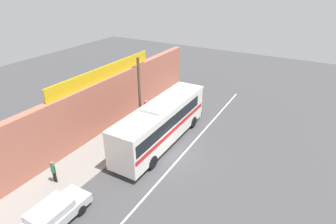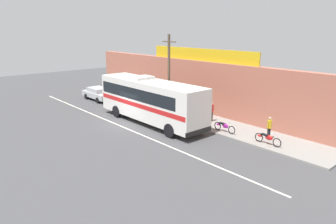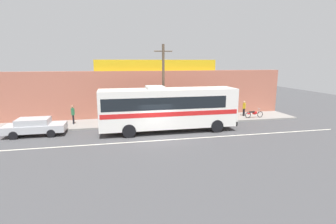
# 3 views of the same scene
# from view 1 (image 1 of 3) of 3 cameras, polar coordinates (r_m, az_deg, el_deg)

# --- Properties ---
(ground_plane) EXTENTS (70.00, 70.00, 0.00)m
(ground_plane) POSITION_cam_1_polar(r_m,az_deg,el_deg) (22.13, 0.58, -9.01)
(ground_plane) COLOR #444447
(sidewalk_slab) EXTENTS (30.00, 3.60, 0.14)m
(sidewalk_slab) POSITION_cam_1_polar(r_m,az_deg,el_deg) (24.61, -10.11, -5.25)
(sidewalk_slab) COLOR gray
(sidewalk_slab) RESTS_ON ground_plane
(storefront_facade) EXTENTS (30.00, 0.70, 4.80)m
(storefront_facade) POSITION_cam_1_polar(r_m,az_deg,el_deg) (24.81, -14.40, 0.71)
(storefront_facade) COLOR #B26651
(storefront_facade) RESTS_ON ground_plane
(storefront_billboard) EXTENTS (12.50, 0.12, 1.10)m
(storefront_billboard) POSITION_cam_1_polar(r_m,az_deg,el_deg) (24.62, -13.05, 8.10)
(storefront_billboard) COLOR gold
(storefront_billboard) RESTS_ON storefront_facade
(road_center_stripe) EXTENTS (30.00, 0.14, 0.01)m
(road_center_stripe) POSITION_cam_1_polar(r_m,az_deg,el_deg) (21.83, 2.44, -9.60)
(road_center_stripe) COLOR silver
(road_center_stripe) RESTS_ON ground_plane
(intercity_bus) EXTENTS (11.17, 2.66, 3.78)m
(intercity_bus) POSITION_cam_1_polar(r_m,az_deg,el_deg) (22.57, -1.49, -2.05)
(intercity_bus) COLOR white
(intercity_bus) RESTS_ON ground_plane
(parked_car) EXTENTS (4.51, 1.87, 1.37)m
(parked_car) POSITION_cam_1_polar(r_m,az_deg,el_deg) (17.79, -23.05, -19.18)
(parked_car) COLOR #B7BABF
(parked_car) RESTS_ON ground_plane
(utility_pole) EXTENTS (1.60, 0.22, 7.05)m
(utility_pole) POSITION_cam_1_polar(r_m,az_deg,el_deg) (22.89, -5.93, 3.06)
(utility_pole) COLOR brown
(utility_pole) RESTS_ON sidewalk_slab
(motorcycle_black) EXTENTS (1.95, 0.56, 0.94)m
(motorcycle_black) POSITION_cam_1_polar(r_m,az_deg,el_deg) (28.91, 0.39, 1.39)
(motorcycle_black) COLOR black
(motorcycle_black) RESTS_ON sidewalk_slab
(motorcycle_purple) EXTENTS (1.97, 0.56, 0.94)m
(motorcycle_purple) POSITION_cam_1_polar(r_m,az_deg,el_deg) (31.84, 3.31, 3.80)
(motorcycle_purple) COLOR black
(motorcycle_purple) RESTS_ON sidewalk_slab
(pedestrian_far_left) EXTENTS (0.30, 0.48, 1.59)m
(pedestrian_far_left) POSITION_cam_1_polar(r_m,az_deg,el_deg) (31.65, 1.19, 4.66)
(pedestrian_far_left) COLOR black
(pedestrian_far_left) RESTS_ON sidewalk_slab
(pedestrian_by_curb) EXTENTS (0.30, 0.48, 1.65)m
(pedestrian_by_curb) POSITION_cam_1_polar(r_m,az_deg,el_deg) (27.44, -4.60, 1.08)
(pedestrian_by_curb) COLOR brown
(pedestrian_by_curb) RESTS_ON sidewalk_slab
(pedestrian_near_shop) EXTENTS (0.30, 0.48, 1.69)m
(pedestrian_near_shop) POSITION_cam_1_polar(r_m,az_deg,el_deg) (20.37, -22.84, -11.12)
(pedestrian_near_shop) COLOR black
(pedestrian_near_shop) RESTS_ON sidewalk_slab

